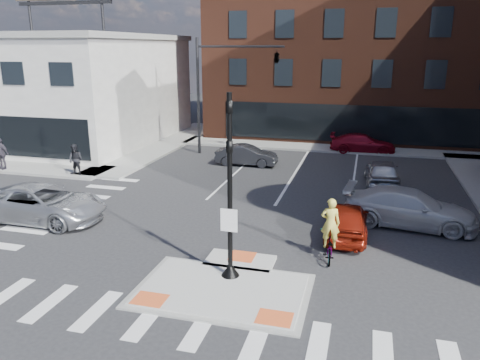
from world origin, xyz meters
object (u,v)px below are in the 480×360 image
(silver_suv, at_px, (42,203))
(pedestrian_b, at_px, (1,154))
(cyclist, at_px, (329,239))
(bg_car_silver, at_px, (382,172))
(pedestrian_a, at_px, (76,160))
(bg_car_dark, at_px, (246,155))
(bg_car_red, at_px, (362,143))
(white_pickup, at_px, (409,208))
(red_sedan, at_px, (347,219))

(silver_suv, height_order, pedestrian_b, pedestrian_b)
(silver_suv, xyz_separation_m, cyclist, (12.50, -0.61, -0.02))
(bg_car_silver, xyz_separation_m, cyclist, (-2.00, -10.20, 0.03))
(cyclist, height_order, pedestrian_a, cyclist)
(bg_car_dark, height_order, cyclist, cyclist)
(bg_car_dark, relative_size, bg_car_red, 0.86)
(pedestrian_a, xyz_separation_m, pedestrian_b, (-5.21, 0.00, 0.06))
(pedestrian_a, distance_m, pedestrian_b, 5.21)
(white_pickup, relative_size, pedestrian_b, 2.82)
(bg_car_silver, distance_m, bg_car_red, 8.46)
(silver_suv, relative_size, cyclist, 2.48)
(silver_suv, bearing_deg, pedestrian_a, 22.34)
(white_pickup, bearing_deg, bg_car_red, 15.18)
(red_sedan, height_order, bg_car_dark, red_sedan)
(bg_car_red, bearing_deg, white_pickup, -173.49)
(red_sedan, distance_m, white_pickup, 3.11)
(white_pickup, relative_size, cyclist, 2.37)
(bg_car_red, height_order, pedestrian_b, pedestrian_b)
(bg_car_dark, xyz_separation_m, bg_car_red, (7.15, 5.90, 0.02))
(silver_suv, bearing_deg, pedestrian_b, 50.17)
(bg_car_dark, xyz_separation_m, cyclist, (6.36, -12.67, 0.12))
(silver_suv, height_order, pedestrian_a, pedestrian_a)
(cyclist, bearing_deg, bg_car_dark, -69.14)
(red_sedan, height_order, cyclist, cyclist)
(pedestrian_b, bearing_deg, cyclist, -16.07)
(bg_car_red, xyz_separation_m, pedestrian_b, (-21.22, -11.37, 0.45))
(silver_suv, height_order, bg_car_dark, silver_suv)
(cyclist, bearing_deg, white_pickup, -131.31)
(pedestrian_a, relative_size, pedestrian_b, 0.94)
(white_pickup, height_order, bg_car_silver, white_pickup)
(silver_suv, xyz_separation_m, bg_car_dark, (6.14, 12.07, -0.14))
(pedestrian_a, bearing_deg, bg_car_red, 38.74)
(white_pickup, bearing_deg, pedestrian_b, 89.15)
(silver_suv, distance_m, white_pickup, 15.91)
(pedestrian_b, bearing_deg, white_pickup, -3.95)
(red_sedan, height_order, bg_car_red, red_sedan)
(red_sedan, xyz_separation_m, pedestrian_b, (-20.93, 4.85, 0.42))
(white_pickup, relative_size, bg_car_dark, 1.38)
(cyclist, bearing_deg, pedestrian_a, -31.09)
(bg_car_red, bearing_deg, cyclist, 175.34)
(red_sedan, height_order, white_pickup, white_pickup)
(red_sedan, bearing_deg, cyclist, 77.25)
(bg_car_silver, height_order, pedestrian_a, pedestrian_a)
(white_pickup, height_order, pedestrian_a, pedestrian_a)
(silver_suv, height_order, white_pickup, silver_suv)
(red_sedan, height_order, bg_car_silver, bg_car_silver)
(silver_suv, xyz_separation_m, red_sedan, (13.00, 1.74, -0.09))
(silver_suv, xyz_separation_m, pedestrian_a, (-2.72, 6.59, 0.26))
(silver_suv, relative_size, pedestrian_a, 3.15)
(silver_suv, bearing_deg, bg_car_silver, -56.59)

